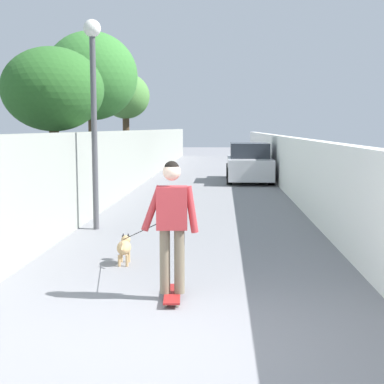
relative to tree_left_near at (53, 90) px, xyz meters
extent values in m
plane|color=gray|center=(6.50, -3.47, -3.01)|extent=(80.00, 80.00, 0.00)
cube|color=#999E93|center=(4.50, -0.76, -1.99)|extent=(48.00, 0.30, 2.05)
cube|color=white|center=(4.50, -6.19, -2.09)|extent=(48.00, 0.30, 1.84)
cylinder|color=#473523|center=(0.00, 0.00, -1.85)|extent=(0.23, 0.23, 2.32)
ellipsoid|color=#2D6628|center=(0.00, 0.00, 0.02)|extent=(2.38, 2.38, 1.96)
cylinder|color=#473523|center=(5.50, 0.42, -1.55)|extent=(0.29, 0.29, 2.94)
ellipsoid|color=#387A33|center=(5.50, 0.42, 0.85)|extent=(3.08, 3.08, 2.93)
cylinder|color=#473523|center=(11.50, 0.37, -1.56)|extent=(0.30, 0.30, 2.91)
ellipsoid|color=#4C843D|center=(11.50, 0.37, 0.54)|extent=(2.15, 2.15, 2.02)
cylinder|color=#4C4C51|center=(-1.45, -1.31, -1.01)|extent=(0.12, 0.12, 4.00)
sphere|color=silver|center=(-1.45, -1.31, 1.14)|extent=(0.36, 0.36, 0.36)
cube|color=maroon|center=(-6.03, -3.37, -2.94)|extent=(0.81, 0.25, 0.02)
cylinder|color=beige|center=(-5.76, -3.28, -2.98)|extent=(0.06, 0.03, 0.06)
cylinder|color=beige|center=(-5.75, -3.42, -2.98)|extent=(0.06, 0.03, 0.06)
cylinder|color=beige|center=(-6.32, -3.32, -2.98)|extent=(0.06, 0.03, 0.06)
cylinder|color=beige|center=(-6.31, -3.46, -2.98)|extent=(0.06, 0.03, 0.06)
cylinder|color=#726651|center=(-6.04, -3.28, -2.52)|extent=(0.14, 0.14, 0.81)
cylinder|color=#726651|center=(-6.03, -3.46, -2.52)|extent=(0.14, 0.14, 0.81)
cube|color=#B23338|center=(-6.03, -3.37, -1.85)|extent=(0.25, 0.39, 0.53)
cylinder|color=#B23338|center=(-6.05, -3.13, -1.86)|extent=(0.11, 0.29, 0.58)
cylinder|color=#B23338|center=(-6.02, -3.61, -1.87)|extent=(0.10, 0.18, 0.59)
sphere|color=beige|center=(-6.03, -3.37, -1.40)|extent=(0.22, 0.22, 0.22)
sphere|color=black|center=(-6.03, -3.37, -1.37)|extent=(0.19, 0.19, 0.19)
ellipsoid|color=tan|center=(-4.34, -2.45, -2.75)|extent=(0.43, 0.25, 0.22)
sphere|color=tan|center=(-4.07, -2.43, -2.68)|extent=(0.15, 0.15, 0.15)
cone|color=black|center=(-4.07, -2.39, -2.60)|extent=(0.05, 0.05, 0.06)
cone|color=black|center=(-4.07, -2.47, -2.60)|extent=(0.05, 0.05, 0.06)
cylinder|color=tan|center=(-4.21, -2.38, -2.92)|extent=(0.04, 0.04, 0.18)
cylinder|color=tan|center=(-4.20, -2.50, -2.92)|extent=(0.04, 0.04, 0.18)
cylinder|color=tan|center=(-4.47, -2.39, -2.92)|extent=(0.04, 0.04, 0.18)
cylinder|color=tan|center=(-4.46, -2.51, -2.92)|extent=(0.04, 0.04, 0.18)
cylinder|color=tan|center=(-4.59, -2.46, -2.67)|extent=(0.14, 0.04, 0.13)
cylinder|color=black|center=(-5.18, -2.91, -2.29)|extent=(1.70, 0.94, 0.66)
cube|color=silver|center=(9.06, -5.04, -2.45)|extent=(4.24, 1.70, 0.80)
cube|color=#262B33|center=(9.06, -5.04, -1.77)|extent=(2.20, 1.50, 0.60)
cylinder|color=black|center=(10.37, -4.25, -2.69)|extent=(0.64, 0.22, 0.64)
cylinder|color=black|center=(10.37, -5.83, -2.69)|extent=(0.64, 0.22, 0.64)
cylinder|color=black|center=(7.74, -4.25, -2.69)|extent=(0.64, 0.22, 0.64)
cylinder|color=black|center=(7.74, -5.83, -2.69)|extent=(0.64, 0.22, 0.64)
camera|label=1|loc=(-12.52, -3.99, -0.87)|focal=50.12mm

